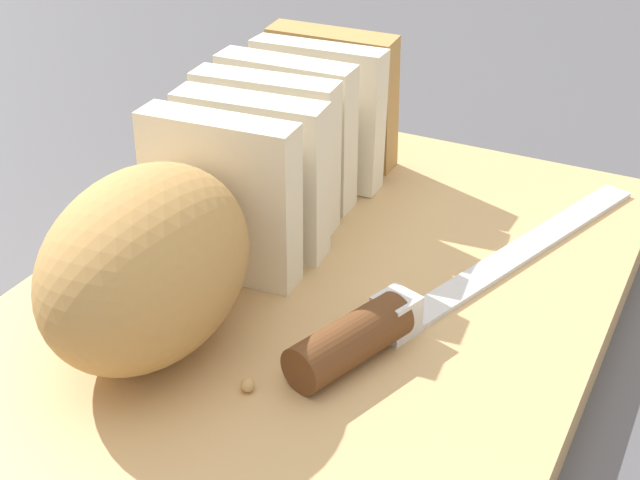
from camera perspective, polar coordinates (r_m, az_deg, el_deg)
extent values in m
plane|color=#4C4C51|center=(0.53, 0.00, -4.99)|extent=(3.00, 3.00, 0.00)
cube|color=tan|center=(0.52, 0.00, -3.95)|extent=(0.45, 0.32, 0.02)
ellipsoid|color=tan|center=(0.45, -10.68, -1.58)|extent=(0.14, 0.11, 0.09)
cube|color=#F2E8CC|center=(0.51, -6.17, 2.61)|extent=(0.03, 0.09, 0.09)
cube|color=#F2E8CC|center=(0.53, -4.24, 4.04)|extent=(0.03, 0.09, 0.09)
cube|color=#F2E8CC|center=(0.56, -3.36, 5.49)|extent=(0.04, 0.09, 0.09)
cube|color=#F2E8CC|center=(0.59, -2.08, 6.72)|extent=(0.03, 0.09, 0.09)
cube|color=#F2E8CC|center=(0.61, -0.18, 7.73)|extent=(0.04, 0.09, 0.10)
cube|color=tan|center=(0.64, 0.79, 8.78)|extent=(0.03, 0.09, 0.09)
cube|color=silver|center=(0.56, 12.30, -0.71)|extent=(0.22, 0.08, 0.00)
cylinder|color=#593319|center=(0.45, 1.82, -6.29)|extent=(0.07, 0.04, 0.02)
cube|color=silver|center=(0.47, 4.72, -4.64)|extent=(0.02, 0.02, 0.02)
sphere|color=tan|center=(0.44, -4.48, -8.92)|extent=(0.01, 0.01, 0.01)
sphere|color=tan|center=(0.50, 3.79, -3.83)|extent=(0.00, 0.00, 0.00)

